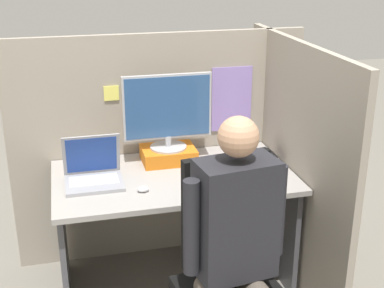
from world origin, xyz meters
name	(u,v)px	position (x,y,z in m)	size (l,w,h in m)	color
cubicle_panel_back	(161,147)	(0.00, 0.78, 0.72)	(1.84, 0.05, 1.44)	gray
cubicle_panel_right	(294,166)	(0.70, 0.30, 0.72)	(0.04, 1.41, 1.44)	gray
desk	(174,203)	(0.00, 0.38, 0.53)	(1.34, 0.76, 0.71)	#9E9993
paper_box	(168,154)	(0.01, 0.58, 0.75)	(0.32, 0.24, 0.08)	orange
monitor	(168,111)	(0.01, 0.59, 1.02)	(0.52, 0.22, 0.45)	#B2B2B7
laptop	(93,174)	(-0.44, 0.38, 0.76)	(0.31, 0.26, 0.26)	#99999E
mouse	(143,189)	(-0.20, 0.20, 0.72)	(0.06, 0.05, 0.03)	silver
stapler	(270,156)	(0.61, 0.45, 0.73)	(0.04, 0.15, 0.05)	black
carrot_toy	(231,186)	(0.26, 0.12, 0.73)	(0.04, 0.13, 0.04)	orange
office_chair	(230,268)	(0.12, -0.29, 0.51)	(0.54, 0.57, 1.02)	black
person	(237,242)	(0.10, -0.45, 0.74)	(0.48, 0.43, 1.29)	brown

